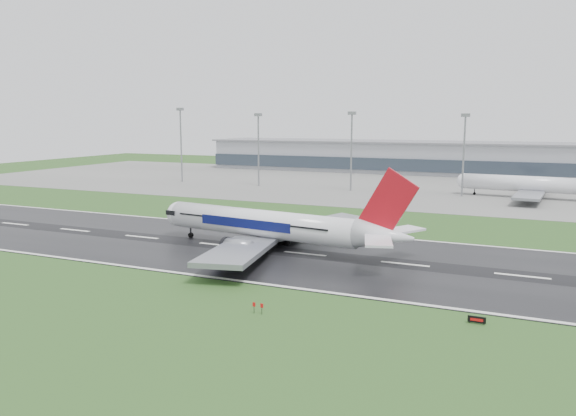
% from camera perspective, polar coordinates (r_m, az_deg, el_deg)
% --- Properties ---
extents(ground, '(520.00, 520.00, 0.00)m').
position_cam_1_polar(ground, '(110.70, 1.74, -4.77)').
color(ground, '#23471A').
rests_on(ground, ground).
extents(runway, '(400.00, 45.00, 0.10)m').
position_cam_1_polar(runway, '(110.69, 1.74, -4.74)').
color(runway, black).
rests_on(runway, ground).
extents(apron, '(400.00, 130.00, 0.08)m').
position_cam_1_polar(apron, '(229.86, 13.42, 2.20)').
color(apron, slate).
rests_on(apron, ground).
extents(terminal, '(240.00, 36.00, 15.00)m').
position_cam_1_polar(terminal, '(288.23, 15.62, 4.94)').
color(terminal, '#91939C').
rests_on(terminal, ground).
extents(main_airliner, '(64.90, 62.53, 17.13)m').
position_cam_1_polar(main_airliner, '(112.61, -1.23, -0.03)').
color(main_airliner, white).
rests_on(main_airliner, runway).
extents(parked_airliner, '(56.42, 53.12, 15.38)m').
position_cam_1_polar(parked_airliner, '(205.50, 23.83, 3.06)').
color(parked_airliner, silver).
rests_on(parked_airliner, apron).
extents(runway_sign, '(2.30, 0.75, 1.04)m').
position_cam_1_polar(runway_sign, '(77.92, 18.85, -10.86)').
color(runway_sign, black).
rests_on(runway_sign, ground).
extents(floodmast_0, '(0.64, 0.64, 30.37)m').
position_cam_1_polar(floodmast_0, '(242.58, -10.94, 6.22)').
color(floodmast_0, gray).
rests_on(floodmast_0, ground).
extents(floodmast_1, '(0.64, 0.64, 27.92)m').
position_cam_1_polar(floodmast_1, '(223.85, -3.06, 5.83)').
color(floodmast_1, gray).
rests_on(floodmast_1, ground).
extents(floodmast_2, '(0.64, 0.64, 28.34)m').
position_cam_1_polar(floodmast_2, '(209.38, 6.53, 5.63)').
color(floodmast_2, gray).
rests_on(floodmast_2, ground).
extents(floodmast_3, '(0.64, 0.64, 27.46)m').
position_cam_1_polar(floodmast_3, '(201.33, 17.61, 5.00)').
color(floodmast_3, gray).
rests_on(floodmast_3, ground).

